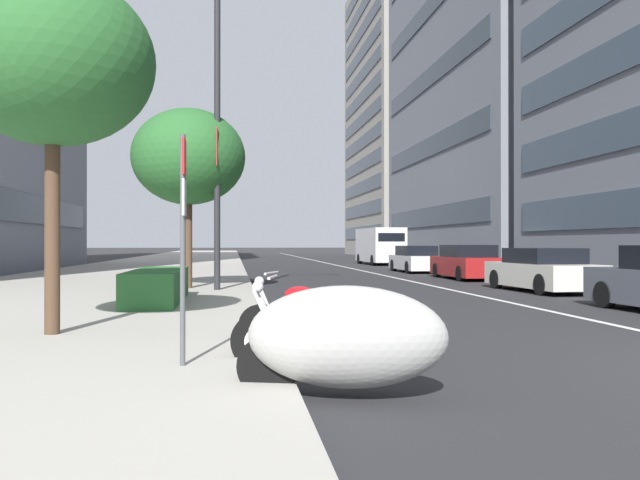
{
  "coord_description": "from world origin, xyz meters",
  "views": [
    {
      "loc": [
        -6.32,
        6.91,
        1.5
      ],
      "look_at": [
        14.53,
        4.11,
        1.6
      ],
      "focal_mm": 36.31,
      "sensor_mm": 36.0,
      "label": 1
    }
  ],
  "objects_px": {
    "motorcycle_second_in_row": "(345,337)",
    "car_approaching_light": "(468,263)",
    "car_far_down_avenue": "(416,260)",
    "car_following_behind": "(543,271)",
    "motorcycle_under_tarp": "(320,334)",
    "parking_sign_by_curb": "(183,221)",
    "delivery_van_ahead": "(380,245)",
    "street_tree_by_lamp_post": "(53,61)",
    "street_lamp_with_banners": "(229,102)",
    "motorcycle_by_sign_pole": "(310,321)",
    "street_tree_near_plaza_corner": "(189,157)"
  },
  "relations": [
    {
      "from": "car_far_down_avenue",
      "to": "street_tree_by_lamp_post",
      "type": "distance_m",
      "value": 25.48
    },
    {
      "from": "delivery_van_ahead",
      "to": "car_approaching_light",
      "type": "bearing_deg",
      "value": 177.02
    },
    {
      "from": "motorcycle_by_sign_pole",
      "to": "street_tree_near_plaza_corner",
      "type": "bearing_deg",
      "value": -57.18
    },
    {
      "from": "motorcycle_under_tarp",
      "to": "parking_sign_by_curb",
      "type": "height_order",
      "value": "parking_sign_by_curb"
    },
    {
      "from": "street_lamp_with_banners",
      "to": "delivery_van_ahead",
      "type": "bearing_deg",
      "value": -22.26
    },
    {
      "from": "motorcycle_second_in_row",
      "to": "car_approaching_light",
      "type": "bearing_deg",
      "value": -98.67
    },
    {
      "from": "car_far_down_avenue",
      "to": "street_tree_near_plaza_corner",
      "type": "height_order",
      "value": "street_tree_near_plaza_corner"
    },
    {
      "from": "motorcycle_under_tarp",
      "to": "street_tree_near_plaza_corner",
      "type": "xyz_separation_m",
      "value": [
        12.22,
        2.35,
        3.66
      ]
    },
    {
      "from": "street_tree_near_plaza_corner",
      "to": "motorcycle_by_sign_pole",
      "type": "bearing_deg",
      "value": -167.45
    },
    {
      "from": "motorcycle_by_sign_pole",
      "to": "motorcycle_second_in_row",
      "type": "bearing_deg",
      "value": 110.07
    },
    {
      "from": "motorcycle_under_tarp",
      "to": "parking_sign_by_curb",
      "type": "distance_m",
      "value": 2.07
    },
    {
      "from": "car_following_behind",
      "to": "car_far_down_avenue",
      "type": "relative_size",
      "value": 1.0
    },
    {
      "from": "delivery_van_ahead",
      "to": "street_tree_by_lamp_post",
      "type": "relative_size",
      "value": 1.13
    },
    {
      "from": "car_following_behind",
      "to": "delivery_van_ahead",
      "type": "bearing_deg",
      "value": -3.91
    },
    {
      "from": "motorcycle_second_in_row",
      "to": "car_following_behind",
      "type": "height_order",
      "value": "car_following_behind"
    },
    {
      "from": "parking_sign_by_curb",
      "to": "street_tree_by_lamp_post",
      "type": "bearing_deg",
      "value": 37.44
    },
    {
      "from": "delivery_van_ahead",
      "to": "street_tree_near_plaza_corner",
      "type": "bearing_deg",
      "value": 152.9
    },
    {
      "from": "street_tree_near_plaza_corner",
      "to": "car_approaching_light",
      "type": "bearing_deg",
      "value": -61.36
    },
    {
      "from": "motorcycle_by_sign_pole",
      "to": "motorcycle_under_tarp",
      "type": "bearing_deg",
      "value": 108.13
    },
    {
      "from": "car_far_down_avenue",
      "to": "parking_sign_by_curb",
      "type": "xyz_separation_m",
      "value": [
        -24.98,
        9.85,
        1.11
      ]
    },
    {
      "from": "car_far_down_avenue",
      "to": "car_approaching_light",
      "type": "bearing_deg",
      "value": -176.66
    },
    {
      "from": "motorcycle_by_sign_pole",
      "to": "car_approaching_light",
      "type": "relative_size",
      "value": 0.45
    },
    {
      "from": "car_following_behind",
      "to": "parking_sign_by_curb",
      "type": "height_order",
      "value": "parking_sign_by_curb"
    },
    {
      "from": "motorcycle_by_sign_pole",
      "to": "parking_sign_by_curb",
      "type": "distance_m",
      "value": 2.7
    },
    {
      "from": "car_following_behind",
      "to": "delivery_van_ahead",
      "type": "relative_size",
      "value": 0.74
    },
    {
      "from": "delivery_van_ahead",
      "to": "street_lamp_with_banners",
      "type": "bearing_deg",
      "value": 156.04
    },
    {
      "from": "street_lamp_with_banners",
      "to": "motorcycle_second_in_row",
      "type": "bearing_deg",
      "value": -174.71
    },
    {
      "from": "motorcycle_second_in_row",
      "to": "car_far_down_avenue",
      "type": "distance_m",
      "value": 27.4
    },
    {
      "from": "motorcycle_second_in_row",
      "to": "street_lamp_with_banners",
      "type": "relative_size",
      "value": 0.22
    },
    {
      "from": "motorcycle_by_sign_pole",
      "to": "street_tree_by_lamp_post",
      "type": "distance_m",
      "value": 5.43
    },
    {
      "from": "car_approaching_light",
      "to": "parking_sign_by_curb",
      "type": "xyz_separation_m",
      "value": [
        -18.51,
        10.22,
        1.08
      ]
    },
    {
      "from": "car_far_down_avenue",
      "to": "parking_sign_by_curb",
      "type": "height_order",
      "value": "parking_sign_by_curb"
    },
    {
      "from": "motorcycle_under_tarp",
      "to": "car_approaching_light",
      "type": "bearing_deg",
      "value": -103.3
    },
    {
      "from": "car_approaching_light",
      "to": "delivery_van_ahead",
      "type": "relative_size",
      "value": 0.76
    },
    {
      "from": "motorcycle_under_tarp",
      "to": "street_tree_by_lamp_post",
      "type": "bearing_deg",
      "value": -21.98
    },
    {
      "from": "delivery_van_ahead",
      "to": "street_tree_by_lamp_post",
      "type": "height_order",
      "value": "street_tree_by_lamp_post"
    },
    {
      "from": "car_following_behind",
      "to": "street_tree_near_plaza_corner",
      "type": "xyz_separation_m",
      "value": [
        0.85,
        10.85,
        3.45
      ]
    },
    {
      "from": "parking_sign_by_curb",
      "to": "street_tree_by_lamp_post",
      "type": "height_order",
      "value": "street_tree_by_lamp_post"
    },
    {
      "from": "motorcycle_second_in_row",
      "to": "car_far_down_avenue",
      "type": "height_order",
      "value": "car_far_down_avenue"
    },
    {
      "from": "street_tree_by_lamp_post",
      "to": "car_following_behind",
      "type": "bearing_deg",
      "value": -53.89
    },
    {
      "from": "motorcycle_second_in_row",
      "to": "delivery_van_ahead",
      "type": "bearing_deg",
      "value": -88.47
    },
    {
      "from": "motorcycle_under_tarp",
      "to": "car_far_down_avenue",
      "type": "relative_size",
      "value": 0.48
    },
    {
      "from": "street_tree_near_plaza_corner",
      "to": "motorcycle_second_in_row",
      "type": "bearing_deg",
      "value": -170.05
    },
    {
      "from": "motorcycle_second_in_row",
      "to": "car_approaching_light",
      "type": "height_order",
      "value": "car_approaching_light"
    },
    {
      "from": "motorcycle_under_tarp",
      "to": "street_lamp_with_banners",
      "type": "height_order",
      "value": "street_lamp_with_banners"
    },
    {
      "from": "motorcycle_under_tarp",
      "to": "parking_sign_by_curb",
      "type": "bearing_deg",
      "value": 22.12
    },
    {
      "from": "street_tree_near_plaza_corner",
      "to": "street_tree_by_lamp_post",
      "type": "bearing_deg",
      "value": 172.2
    },
    {
      "from": "delivery_van_ahead",
      "to": "street_tree_by_lamp_post",
      "type": "distance_m",
      "value": 36.19
    },
    {
      "from": "motorcycle_under_tarp",
      "to": "street_lamp_with_banners",
      "type": "relative_size",
      "value": 0.23
    },
    {
      "from": "street_tree_by_lamp_post",
      "to": "car_far_down_avenue",
      "type": "bearing_deg",
      "value": -28.33
    }
  ]
}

